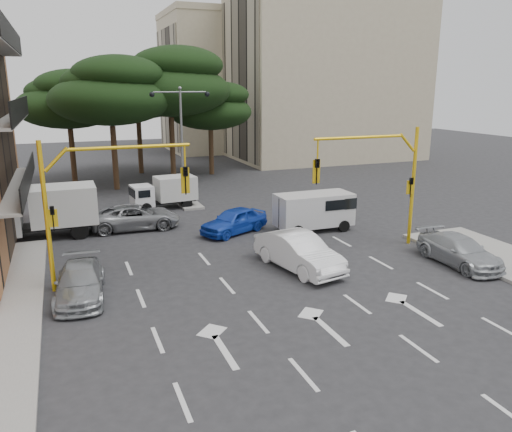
{
  "coord_description": "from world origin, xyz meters",
  "views": [
    {
      "loc": [
        -7.82,
        -18.23,
        7.94
      ],
      "look_at": [
        1.0,
        4.4,
        1.6
      ],
      "focal_mm": 35.0,
      "sensor_mm": 36.0,
      "label": 1
    }
  ],
  "objects_px": {
    "signal_mast_left": "(94,192)",
    "street_lamp_center": "(181,124)",
    "car_white_hatch": "(299,252)",
    "car_silver_parked": "(459,251)",
    "van_white": "(314,212)",
    "car_blue_compact": "(234,221)",
    "box_truck_b": "(164,193)",
    "car_silver_wagon": "(80,282)",
    "signal_mast_right": "(384,172)",
    "car_silver_cross_a": "(136,217)",
    "box_truck_a": "(44,213)"
  },
  "relations": [
    {
      "from": "signal_mast_left",
      "to": "street_lamp_center",
      "type": "height_order",
      "value": "street_lamp_center"
    },
    {
      "from": "car_white_hatch",
      "to": "car_silver_parked",
      "type": "bearing_deg",
      "value": -27.94
    },
    {
      "from": "car_silver_parked",
      "to": "van_white",
      "type": "relative_size",
      "value": 1.05
    },
    {
      "from": "car_blue_compact",
      "to": "box_truck_b",
      "type": "distance_m",
      "value": 7.56
    },
    {
      "from": "car_silver_wagon",
      "to": "signal_mast_right",
      "type": "bearing_deg",
      "value": 9.84
    },
    {
      "from": "car_blue_compact",
      "to": "car_silver_cross_a",
      "type": "distance_m",
      "value": 5.73
    },
    {
      "from": "signal_mast_right",
      "to": "car_silver_cross_a",
      "type": "height_order",
      "value": "signal_mast_right"
    },
    {
      "from": "car_silver_cross_a",
      "to": "box_truck_a",
      "type": "distance_m",
      "value": 4.82
    },
    {
      "from": "car_blue_compact",
      "to": "van_white",
      "type": "bearing_deg",
      "value": 50.44
    },
    {
      "from": "car_silver_cross_a",
      "to": "car_silver_parked",
      "type": "distance_m",
      "value": 17.23
    },
    {
      "from": "car_blue_compact",
      "to": "box_truck_a",
      "type": "bearing_deg",
      "value": -132.29
    },
    {
      "from": "street_lamp_center",
      "to": "box_truck_b",
      "type": "bearing_deg",
      "value": -134.14
    },
    {
      "from": "car_white_hatch",
      "to": "van_white",
      "type": "relative_size",
      "value": 1.13
    },
    {
      "from": "car_silver_wagon",
      "to": "car_silver_parked",
      "type": "height_order",
      "value": "car_silver_parked"
    },
    {
      "from": "car_silver_cross_a",
      "to": "van_white",
      "type": "xyz_separation_m",
      "value": [
        9.36,
        -3.94,
        0.38
      ]
    },
    {
      "from": "car_silver_cross_a",
      "to": "street_lamp_center",
      "type": "bearing_deg",
      "value": -32.12
    },
    {
      "from": "car_silver_wagon",
      "to": "car_silver_parked",
      "type": "xyz_separation_m",
      "value": [
        16.33,
        -2.36,
        0.02
      ]
    },
    {
      "from": "car_white_hatch",
      "to": "car_silver_wagon",
      "type": "xyz_separation_m",
      "value": [
        -9.21,
        0.24,
        -0.17
      ]
    },
    {
      "from": "signal_mast_left",
      "to": "box_truck_a",
      "type": "relative_size",
      "value": 1.07
    },
    {
      "from": "box_truck_b",
      "to": "car_silver_cross_a",
      "type": "bearing_deg",
      "value": 143.95
    },
    {
      "from": "street_lamp_center",
      "to": "box_truck_a",
      "type": "relative_size",
      "value": 1.39
    },
    {
      "from": "street_lamp_center",
      "to": "car_white_hatch",
      "type": "xyz_separation_m",
      "value": [
        1.58,
        -15.32,
        -4.63
      ]
    },
    {
      "from": "car_silver_wagon",
      "to": "car_silver_cross_a",
      "type": "xyz_separation_m",
      "value": [
        3.4,
        9.02,
        0.07
      ]
    },
    {
      "from": "van_white",
      "to": "box_truck_a",
      "type": "bearing_deg",
      "value": -105.51
    },
    {
      "from": "car_blue_compact",
      "to": "car_silver_wagon",
      "type": "xyz_separation_m",
      "value": [
        -8.37,
        -6.17,
        -0.07
      ]
    },
    {
      "from": "signal_mast_left",
      "to": "street_lamp_center",
      "type": "distance_m",
      "value": 15.65
    },
    {
      "from": "signal_mast_right",
      "to": "box_truck_b",
      "type": "height_order",
      "value": "signal_mast_right"
    },
    {
      "from": "car_silver_parked",
      "to": "box_truck_b",
      "type": "height_order",
      "value": "box_truck_b"
    },
    {
      "from": "car_silver_cross_a",
      "to": "van_white",
      "type": "height_order",
      "value": "van_white"
    },
    {
      "from": "box_truck_a",
      "to": "street_lamp_center",
      "type": "bearing_deg",
      "value": -56.7
    },
    {
      "from": "signal_mast_right",
      "to": "street_lamp_center",
      "type": "bearing_deg",
      "value": 115.91
    },
    {
      "from": "signal_mast_left",
      "to": "car_white_hatch",
      "type": "bearing_deg",
      "value": -8.87
    },
    {
      "from": "van_white",
      "to": "street_lamp_center",
      "type": "bearing_deg",
      "value": -152.55
    },
    {
      "from": "signal_mast_right",
      "to": "car_white_hatch",
      "type": "xyz_separation_m",
      "value": [
        -5.22,
        -1.31,
        -3.08
      ]
    },
    {
      "from": "car_silver_cross_a",
      "to": "car_silver_parked",
      "type": "relative_size",
      "value": 1.11
    },
    {
      "from": "car_blue_compact",
      "to": "car_silver_cross_a",
      "type": "relative_size",
      "value": 0.82
    },
    {
      "from": "car_silver_cross_a",
      "to": "car_white_hatch",
      "type": "bearing_deg",
      "value": -145.04
    },
    {
      "from": "car_silver_wagon",
      "to": "car_silver_cross_a",
      "type": "relative_size",
      "value": 0.87
    },
    {
      "from": "car_white_hatch",
      "to": "car_silver_parked",
      "type": "relative_size",
      "value": 1.08
    },
    {
      "from": "signal_mast_right",
      "to": "box_truck_b",
      "type": "bearing_deg",
      "value": 124.86
    },
    {
      "from": "signal_mast_left",
      "to": "street_lamp_center",
      "type": "xyz_separation_m",
      "value": [
        6.8,
        14.01,
        1.54
      ]
    },
    {
      "from": "signal_mast_right",
      "to": "signal_mast_left",
      "type": "bearing_deg",
      "value": 180.0
    },
    {
      "from": "car_white_hatch",
      "to": "car_silver_cross_a",
      "type": "bearing_deg",
      "value": 110.79
    },
    {
      "from": "box_truck_a",
      "to": "signal_mast_right",
      "type": "bearing_deg",
      "value": -117.26
    },
    {
      "from": "box_truck_a",
      "to": "box_truck_b",
      "type": "relative_size",
      "value": 1.31
    },
    {
      "from": "box_truck_b",
      "to": "box_truck_a",
      "type": "bearing_deg",
      "value": 114.49
    },
    {
      "from": "car_silver_parked",
      "to": "box_truck_b",
      "type": "distance_m",
      "value": 18.82
    },
    {
      "from": "car_silver_parked",
      "to": "box_truck_a",
      "type": "relative_size",
      "value": 0.81
    },
    {
      "from": "car_white_hatch",
      "to": "car_silver_wagon",
      "type": "distance_m",
      "value": 9.22
    },
    {
      "from": "signal_mast_left",
      "to": "box_truck_a",
      "type": "bearing_deg",
      "value": 105.33
    }
  ]
}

